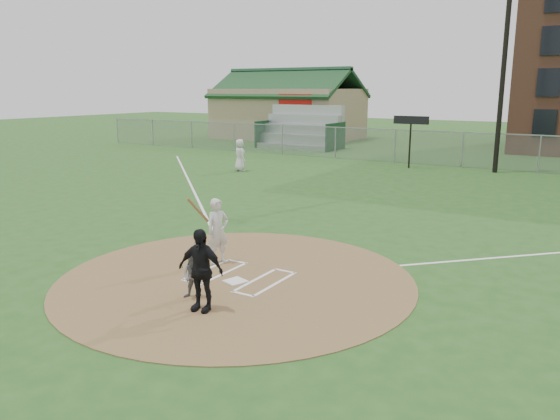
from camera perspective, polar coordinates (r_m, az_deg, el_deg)
The scene contains 14 objects.
ground at distance 13.06m, azimuth -4.60°, elevation -7.22°, with size 140.00×140.00×0.00m, color #234E1A.
dirt_circle at distance 13.06m, azimuth -4.61°, elevation -7.17°, with size 8.40×8.40×0.02m, color olive.
home_plate at distance 12.83m, azimuth -4.69°, elevation -7.43°, with size 0.45×0.45×0.03m, color white.
foul_line_third at distance 25.33m, azimuth -9.20°, elevation 2.38°, with size 0.10×24.00×0.01m, color white.
catcher at distance 11.80m, azimuth -9.04°, elevation -6.81°, with size 0.49×0.38×1.01m, color slate.
umpire at distance 11.08m, azimuth -8.30°, elevation -6.21°, with size 1.00×0.41×1.70m, color black.
ondeck_player at distance 29.94m, azimuth -4.23°, elevation 5.73°, with size 0.85×0.55×1.74m, color silver.
batters_boxes at distance 13.17m, azimuth -4.22°, elevation -6.93°, with size 2.08×1.88×0.01m.
batter_at_plate at distance 14.00m, azimuth -6.53°, elevation -2.17°, with size 0.74×1.05×1.78m.
outfield_fence at distance 32.91m, azimuth 18.53°, elevation 6.00°, with size 56.08×0.08×2.03m.
bleachers at distance 41.51m, azimuth 2.07°, elevation 8.66°, with size 6.08×3.20×3.20m.
clubhouse at distance 49.84m, azimuth 0.87°, elevation 10.24°, with size 12.20×8.71×6.23m.
light_pole at distance 31.44m, azimuth 22.51°, elevation 15.66°, with size 1.20×0.30×12.22m.
scoreboard_sign at distance 31.73m, azimuth 13.51°, elevation 8.56°, with size 2.00×0.10×2.93m.
Camera 1 is at (7.26, -9.92, 4.41)m, focal length 35.00 mm.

